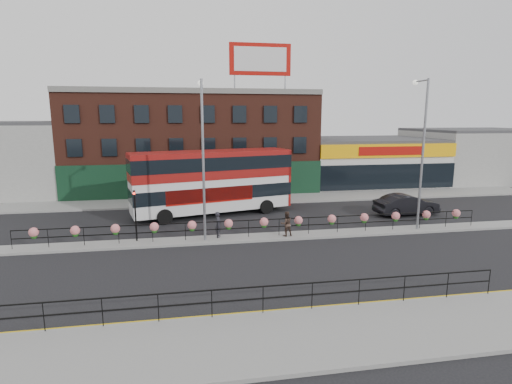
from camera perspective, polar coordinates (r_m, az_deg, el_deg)
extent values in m
plane|color=black|center=(26.04, 1.14, -6.62)|extent=(120.00, 120.00, 0.00)
cube|color=gray|center=(15.34, 10.25, -19.49)|extent=(60.00, 4.00, 0.15)
cube|color=gray|center=(37.50, -2.36, -1.13)|extent=(60.00, 4.00, 0.15)
cube|color=gray|center=(26.02, 1.14, -6.47)|extent=(60.00, 1.60, 0.15)
cube|color=gold|center=(17.28, 7.53, -16.01)|extent=(60.00, 0.10, 0.01)
cube|color=gold|center=(17.13, 7.72, -16.27)|extent=(60.00, 0.10, 0.01)
cube|color=brown|center=(44.49, -8.93, 7.01)|extent=(25.00, 12.00, 10.00)
cube|color=#3F3F42|center=(44.47, -9.13, 13.64)|extent=(25.00, 12.00, 0.30)
cube|color=black|center=(38.80, -8.62, 1.59)|extent=(25.00, 0.25, 3.40)
cube|color=silver|center=(49.30, 15.15, 4.20)|extent=(15.00, 12.00, 5.00)
cube|color=#3F3F42|center=(49.09, 15.30, 7.27)|extent=(15.00, 12.00, 0.30)
cube|color=#F4AA06|center=(43.72, 18.62, 5.60)|extent=(15.00, 0.25, 1.40)
cube|color=#A10C06|center=(43.62, 18.69, 5.59)|extent=(7.00, 0.10, 0.90)
cube|color=black|center=(44.02, 18.41, 2.10)|extent=(15.00, 0.25, 2.60)
cube|color=#989893|center=(57.06, 28.78, 4.59)|extent=(14.50, 12.00, 6.00)
cube|color=#3F3F42|center=(56.88, 29.06, 7.74)|extent=(14.50, 12.00, 0.30)
cube|color=#A10C06|center=(40.44, 0.61, 18.43)|extent=(6.00, 0.25, 3.00)
cube|color=silver|center=(40.30, 0.64, 18.45)|extent=(5.10, 0.04, 2.25)
cylinder|color=gray|center=(39.82, -3.07, 15.35)|extent=(0.12, 0.12, 1.40)
cylinder|color=gray|center=(40.72, 4.19, 15.23)|extent=(0.12, 0.12, 1.40)
cube|color=black|center=(25.69, 1.15, -3.96)|extent=(30.00, 0.05, 0.05)
cube|color=black|center=(25.82, 1.15, -5.02)|extent=(30.00, 0.05, 0.05)
cylinder|color=black|center=(27.38, -31.58, -5.85)|extent=(0.04, 0.04, 1.10)
cylinder|color=black|center=(26.69, -27.58, -5.87)|extent=(0.04, 0.04, 1.10)
cylinder|color=black|center=(26.15, -23.38, -5.85)|extent=(0.04, 0.04, 1.10)
cylinder|color=black|center=(25.74, -19.03, -5.80)|extent=(0.04, 0.04, 1.10)
cylinder|color=black|center=(25.49, -14.57, -5.71)|extent=(0.04, 0.04, 1.10)
cylinder|color=black|center=(25.40, -10.05, -5.59)|extent=(0.04, 0.04, 1.10)
cylinder|color=black|center=(25.46, -5.53, -5.43)|extent=(0.04, 0.04, 1.10)
cylinder|color=black|center=(25.67, -1.06, -5.25)|extent=(0.04, 0.04, 1.10)
cylinder|color=black|center=(26.04, 3.31, -5.03)|extent=(0.04, 0.04, 1.10)
cylinder|color=black|center=(26.56, 7.53, -4.80)|extent=(0.04, 0.04, 1.10)
cylinder|color=black|center=(27.21, 11.57, -4.55)|extent=(0.04, 0.04, 1.10)
cylinder|color=black|center=(27.99, 15.40, -4.29)|extent=(0.04, 0.04, 1.10)
cylinder|color=black|center=(28.89, 19.00, -4.03)|extent=(0.04, 0.04, 1.10)
cylinder|color=black|center=(29.89, 22.37, -3.77)|extent=(0.04, 0.04, 1.10)
cylinder|color=black|center=(30.99, 25.51, -3.52)|extent=(0.04, 0.04, 1.10)
cylinder|color=black|center=(32.18, 28.42, -3.28)|extent=(0.04, 0.04, 1.10)
sphere|color=#D87275|center=(26.83, -29.18, -5.04)|extent=(0.56, 0.56, 0.56)
sphere|color=#1E5517|center=(26.89, -29.13, -5.52)|extent=(0.36, 0.36, 0.36)
sphere|color=#D87275|center=(26.16, -24.43, -5.01)|extent=(0.56, 0.56, 0.56)
sphere|color=#1E5517|center=(26.22, -24.39, -5.50)|extent=(0.36, 0.36, 0.36)
sphere|color=#D87275|center=(25.67, -19.45, -4.95)|extent=(0.56, 0.56, 0.56)
sphere|color=#1E5517|center=(25.73, -19.42, -5.44)|extent=(0.36, 0.36, 0.36)
sphere|color=#D87275|center=(25.37, -14.33, -4.84)|extent=(0.56, 0.56, 0.56)
sphere|color=#1E5517|center=(25.43, -14.31, -5.34)|extent=(0.36, 0.36, 0.36)
sphere|color=#D87275|center=(25.29, -9.13, -4.69)|extent=(0.56, 0.56, 0.56)
sphere|color=#1E5517|center=(25.35, -9.12, -5.19)|extent=(0.36, 0.36, 0.36)
sphere|color=#D87275|center=(25.41, -3.95, -4.50)|extent=(0.56, 0.56, 0.56)
sphere|color=#1E5517|center=(25.47, -3.94, -5.00)|extent=(0.36, 0.36, 0.36)
sphere|color=#D87275|center=(25.73, 1.15, -4.29)|extent=(0.56, 0.56, 0.56)
sphere|color=#1E5517|center=(25.79, 1.15, -4.78)|extent=(0.36, 0.36, 0.36)
sphere|color=#D87275|center=(26.25, 6.08, -4.04)|extent=(0.56, 0.56, 0.56)
sphere|color=#1E5517|center=(26.31, 6.07, -4.53)|extent=(0.36, 0.36, 0.36)
sphere|color=#D87275|center=(26.96, 10.78, -3.78)|extent=(0.56, 0.56, 0.56)
sphere|color=#1E5517|center=(27.02, 10.76, -4.25)|extent=(0.36, 0.36, 0.36)
sphere|color=#D87275|center=(27.84, 15.21, -3.51)|extent=(0.56, 0.56, 0.56)
sphere|color=#1E5517|center=(27.89, 15.18, -3.97)|extent=(0.36, 0.36, 0.36)
sphere|color=#D87275|center=(28.87, 19.34, -3.24)|extent=(0.56, 0.56, 0.56)
sphere|color=#1E5517|center=(28.93, 19.31, -3.68)|extent=(0.36, 0.36, 0.36)
sphere|color=#D87275|center=(30.05, 23.16, -2.97)|extent=(0.56, 0.56, 0.56)
sphere|color=#1E5517|center=(30.10, 23.13, -3.40)|extent=(0.36, 0.36, 0.36)
sphere|color=#D87275|center=(31.34, 26.69, -2.72)|extent=(0.56, 0.56, 0.56)
sphere|color=#1E5517|center=(31.39, 26.65, -3.13)|extent=(0.36, 0.36, 0.36)
cube|color=black|center=(15.94, 1.02, -13.34)|extent=(20.00, 0.05, 0.05)
cube|color=black|center=(16.15, 1.01, -14.95)|extent=(20.00, 0.05, 0.05)
cylinder|color=black|center=(16.77, -28.06, -15.47)|extent=(0.04, 0.04, 1.10)
cylinder|color=black|center=(16.26, -21.10, -15.74)|extent=(0.04, 0.04, 1.10)
cylinder|color=black|center=(15.98, -13.78, -15.78)|extent=(0.04, 0.04, 1.10)
cylinder|color=black|center=(15.96, -6.33, -15.57)|extent=(0.04, 0.04, 1.10)
cylinder|color=black|center=(16.18, 1.01, -15.12)|extent=(0.04, 0.04, 1.10)
cylinder|color=black|center=(16.64, 8.02, -14.47)|extent=(0.04, 0.04, 1.10)
cylinder|color=black|center=(17.32, 14.51, -13.67)|extent=(0.04, 0.04, 1.10)
cylinder|color=black|center=(18.19, 20.41, -12.80)|extent=(0.04, 0.04, 1.10)
cylinder|color=black|center=(19.23, 25.68, -11.90)|extent=(0.04, 0.04, 1.10)
cylinder|color=black|center=(20.42, 30.35, -11.02)|extent=(0.04, 0.04, 1.10)
cube|color=silver|center=(31.84, -6.29, 1.57)|extent=(12.87, 5.81, 4.57)
cube|color=maroon|center=(31.66, -6.34, 3.91)|extent=(12.95, 5.88, 2.05)
cube|color=black|center=(31.97, -6.26, 0.15)|extent=(12.97, 5.90, 1.03)
cube|color=black|center=(31.64, -6.35, 4.22)|extent=(12.99, 5.93, 1.03)
cube|color=maroon|center=(31.56, -6.38, 5.73)|extent=(12.87, 5.81, 0.14)
cube|color=maroon|center=(34.21, 3.70, 2.24)|extent=(0.90, 2.88, 4.57)
cube|color=#A10C06|center=(30.46, -6.46, -0.48)|extent=(6.65, 1.70, 1.14)
cylinder|color=black|center=(29.93, -12.90, -3.47)|extent=(1.19, 0.61, 1.14)
cylinder|color=black|center=(32.66, -13.87, -2.33)|extent=(1.19, 0.61, 1.14)
cylinder|color=black|center=(32.42, 1.50, -2.11)|extent=(1.19, 0.61, 1.14)
cylinder|color=black|center=(34.96, -0.50, -1.16)|extent=(1.19, 0.61, 1.14)
imported|color=black|center=(34.08, 20.69, -1.71)|extent=(2.48, 5.35, 1.68)
imported|color=#24242B|center=(25.69, -5.41, -4.63)|extent=(0.80, 0.69, 1.66)
imported|color=#3E2C24|center=(25.89, 4.34, -4.54)|extent=(0.98, 0.86, 1.63)
cylinder|color=gray|center=(24.38, -7.54, 4.23)|extent=(0.16, 0.16, 9.79)
cylinder|color=gray|center=(25.05, -7.89, 15.38)|extent=(0.10, 1.47, 0.10)
sphere|color=silver|center=(25.78, -7.95, 15.14)|extent=(0.35, 0.35, 0.35)
cylinder|color=gray|center=(28.89, 22.69, 4.75)|extent=(0.16, 0.16, 10.05)
cylinder|color=gray|center=(29.51, 22.59, 14.46)|extent=(0.10, 1.51, 0.10)
sphere|color=silver|center=(30.14, 21.80, 14.32)|extent=(0.36, 0.36, 0.36)
cylinder|color=black|center=(25.72, -16.84, -3.27)|extent=(0.10, 0.10, 3.20)
imported|color=black|center=(25.39, -17.03, 0.24)|extent=(0.15, 0.18, 0.90)
sphere|color=#FF190C|center=(25.31, -17.04, -0.21)|extent=(0.14, 0.14, 0.14)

